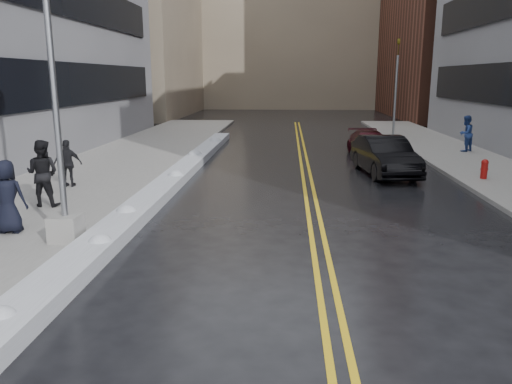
% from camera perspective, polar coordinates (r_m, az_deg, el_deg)
% --- Properties ---
extents(ground, '(160.00, 160.00, 0.00)m').
position_cam_1_polar(ground, '(9.59, -7.20, -10.57)').
color(ground, black).
rests_on(ground, ground).
extents(sidewalk_west, '(5.50, 50.00, 0.15)m').
position_cam_1_polar(sidewalk_west, '(20.42, -17.92, 1.79)').
color(sidewalk_west, gray).
rests_on(sidewalk_west, ground).
extents(sidewalk_east, '(4.00, 50.00, 0.15)m').
position_cam_1_polar(sidewalk_east, '(20.72, 27.11, 1.14)').
color(sidewalk_east, gray).
rests_on(sidewalk_east, ground).
extents(lane_line_left, '(0.12, 50.00, 0.01)m').
position_cam_1_polar(lane_line_left, '(19.02, 5.44, 1.37)').
color(lane_line_left, gold).
rests_on(lane_line_left, ground).
extents(lane_line_right, '(0.12, 50.00, 0.01)m').
position_cam_1_polar(lane_line_right, '(19.03, 6.35, 1.35)').
color(lane_line_right, gold).
rests_on(lane_line_right, ground).
extents(snow_ridge, '(0.90, 30.00, 0.34)m').
position_cam_1_polar(snow_ridge, '(17.53, -10.24, 0.77)').
color(snow_ridge, silver).
rests_on(snow_ridge, ground).
extents(building_west_far, '(14.00, 22.00, 18.00)m').
position_cam_1_polar(building_west_far, '(55.62, -15.15, 17.91)').
color(building_west_far, gray).
rests_on(building_west_far, ground).
extents(building_far, '(36.00, 16.00, 22.00)m').
position_cam_1_polar(building_far, '(69.00, 4.09, 18.93)').
color(building_far, gray).
rests_on(building_far, ground).
extents(lamppost, '(0.65, 0.65, 7.62)m').
position_cam_1_polar(lamppost, '(11.83, -21.68, 5.85)').
color(lamppost, gray).
rests_on(lamppost, sidewalk_west).
extents(fire_hydrant, '(0.26, 0.26, 0.73)m').
position_cam_1_polar(fire_hydrant, '(20.26, 24.65, 2.52)').
color(fire_hydrant, maroon).
rests_on(fire_hydrant, sidewalk_east).
extents(traffic_signal, '(0.16, 0.20, 6.00)m').
position_cam_1_polar(traffic_signal, '(33.32, 15.72, 11.80)').
color(traffic_signal, gray).
rests_on(traffic_signal, sidewalk_east).
extents(pedestrian_b, '(0.94, 0.74, 1.93)m').
position_cam_1_polar(pedestrian_b, '(15.64, -23.21, 1.99)').
color(pedestrian_b, black).
rests_on(pedestrian_b, sidewalk_west).
extents(pedestrian_c, '(0.90, 0.61, 1.77)m').
position_cam_1_polar(pedestrian_c, '(13.29, -26.57, -0.48)').
color(pedestrian_c, black).
rests_on(pedestrian_c, sidewalk_west).
extents(pedestrian_d, '(0.97, 0.46, 1.61)m').
position_cam_1_polar(pedestrian_d, '(18.15, -20.69, 3.08)').
color(pedestrian_d, black).
rests_on(pedestrian_d, sidewalk_west).
extents(pedestrian_east, '(1.11, 1.09, 1.81)m').
position_cam_1_polar(pedestrian_east, '(27.34, 22.84, 6.18)').
color(pedestrian_east, navy).
rests_on(pedestrian_east, sidewalk_east).
extents(car_black, '(2.19, 4.82, 1.53)m').
position_cam_1_polar(car_black, '(20.49, 14.49, 4.01)').
color(car_black, black).
rests_on(car_black, ground).
extents(car_maroon, '(1.91, 4.34, 1.24)m').
position_cam_1_polar(car_maroon, '(25.18, 12.83, 5.37)').
color(car_maroon, '#360810').
rests_on(car_maroon, ground).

